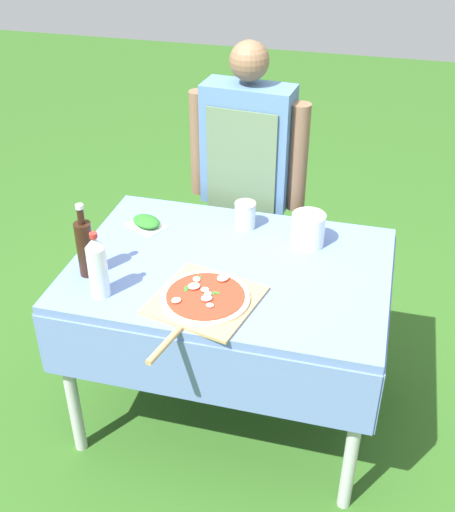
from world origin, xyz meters
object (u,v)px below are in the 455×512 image
at_px(herb_container, 146,222).
at_px(sauce_jar, 245,216).
at_px(person_cook, 247,174).
at_px(oil_bottle, 85,247).
at_px(prep_table, 230,285).
at_px(water_bottle, 97,266).
at_px(mixing_tub, 308,230).
at_px(pizza_on_peel, 204,300).

bearing_deg(herb_container, sauce_jar, 14.16).
relative_size(person_cook, oil_bottle, 4.97).
bearing_deg(sauce_jar, person_cook, 101.90).
xyz_separation_m(prep_table, person_cook, (-0.08, 0.63, 0.19)).
bearing_deg(herb_container, water_bottle, -88.62).
distance_m(oil_bottle, sauce_jar, 0.72).
xyz_separation_m(person_cook, oil_bottle, (-0.44, -0.83, 0.03)).
distance_m(prep_table, sauce_jar, 0.34).
relative_size(prep_table, mixing_tub, 9.10).
bearing_deg(oil_bottle, prep_table, 20.95).
relative_size(herb_container, sauce_jar, 1.68).
relative_size(water_bottle, mixing_tub, 1.91).
relative_size(oil_bottle, sauce_jar, 2.60).
distance_m(oil_bottle, water_bottle, 0.15).
distance_m(oil_bottle, herb_container, 0.42).
height_order(person_cook, herb_container, person_cook).
relative_size(oil_bottle, water_bottle, 1.14).
bearing_deg(water_bottle, sauce_jar, 56.72).
bearing_deg(pizza_on_peel, prep_table, 96.55).
bearing_deg(prep_table, sauce_jar, 92.13).
relative_size(person_cook, water_bottle, 5.68).
distance_m(oil_bottle, mixing_tub, 0.91).
xyz_separation_m(pizza_on_peel, herb_container, (-0.40, 0.47, 0.01)).
bearing_deg(sauce_jar, oil_bottle, -135.25).
height_order(person_cook, mixing_tub, person_cook).
bearing_deg(prep_table, water_bottle, -143.10).
xyz_separation_m(herb_container, sauce_jar, (0.42, 0.11, 0.03)).
distance_m(mixing_tub, sauce_jar, 0.29).
distance_m(pizza_on_peel, herb_container, 0.61).
height_order(pizza_on_peel, water_bottle, water_bottle).
bearing_deg(pizza_on_peel, herb_container, 143.71).
bearing_deg(oil_bottle, sauce_jar, 44.75).
height_order(oil_bottle, mixing_tub, oil_bottle).
bearing_deg(person_cook, herb_container, 55.89).
xyz_separation_m(water_bottle, herb_container, (-0.01, 0.51, -0.11)).
bearing_deg(prep_table, pizza_on_peel, -96.45).
height_order(prep_table, oil_bottle, oil_bottle).
bearing_deg(person_cook, mixing_tub, 137.10).
xyz_separation_m(herb_container, mixing_tub, (0.70, 0.03, 0.05)).
bearing_deg(herb_container, mixing_tub, 2.81).
xyz_separation_m(water_bottle, sauce_jar, (0.41, 0.62, -0.07)).
bearing_deg(sauce_jar, mixing_tub, -14.02).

